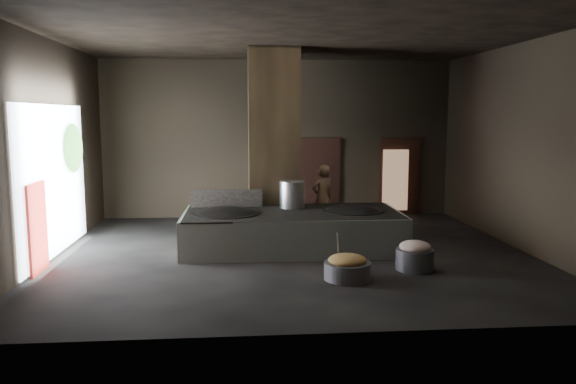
{
  "coord_description": "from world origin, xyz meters",
  "views": [
    {
      "loc": [
        -1.11,
        -11.69,
        2.93
      ],
      "look_at": [
        -0.06,
        0.53,
        1.25
      ],
      "focal_mm": 35.0,
      "sensor_mm": 36.0,
      "label": 1
    }
  ],
  "objects": [
    {
      "name": "doorway_far_glow",
      "position": [
        3.41,
        4.27,
        1.05
      ],
      "size": [
        0.75,
        0.04,
        1.78
      ],
      "primitive_type": "cube",
      "color": "#8C6647",
      "rests_on": "ground"
    },
    {
      "name": "splash_guard",
      "position": [
        -1.43,
        1.16,
        1.03
      ],
      "size": [
        1.65,
        0.09,
        0.41
      ],
      "primitive_type": "cube",
      "rotation": [
        0.0,
        0.0,
        -0.02
      ],
      "color": "black",
      "rests_on": "hearth_platform"
    },
    {
      "name": "wok_left",
      "position": [
        -1.43,
        0.36,
        0.75
      ],
      "size": [
        1.5,
        1.5,
        0.41
      ],
      "primitive_type": "ellipsoid",
      "color": "black",
      "rests_on": "hearth_platform"
    },
    {
      "name": "veg_basin",
      "position": [
        0.79,
        -2.0,
        0.16
      ],
      "size": [
        0.96,
        0.96,
        0.31
      ],
      "primitive_type": "cylinder",
      "rotation": [
        0.0,
        0.0,
        0.14
      ],
      "color": "slate",
      "rests_on": "ground"
    },
    {
      "name": "pillar",
      "position": [
        -0.3,
        1.9,
        2.25
      ],
      "size": [
        1.2,
        1.2,
        4.5
      ],
      "primitive_type": "cube",
      "color": "black",
      "rests_on": "ground"
    },
    {
      "name": "doorway_near_glow",
      "position": [
        1.35,
        4.47,
        1.05
      ],
      "size": [
        0.74,
        0.04,
        1.76
      ],
      "primitive_type": "cube",
      "color": "#8C6647",
      "rests_on": "ground"
    },
    {
      "name": "back_wall",
      "position": [
        0.0,
        4.55,
        2.25
      ],
      "size": [
        10.0,
        0.1,
        4.5
      ],
      "primitive_type": "cube",
      "color": "black",
      "rests_on": "ground"
    },
    {
      "name": "wok_right_rim",
      "position": [
        1.37,
        0.46,
        0.82
      ],
      "size": [
        1.42,
        1.42,
        0.05
      ],
      "primitive_type": "cylinder",
      "color": "black",
      "rests_on": "hearth_platform"
    },
    {
      "name": "ceiling",
      "position": [
        0.0,
        0.0,
        4.55
      ],
      "size": [
        10.0,
        9.0,
        0.1
      ],
      "primitive_type": "cube",
      "color": "black",
      "rests_on": "back_wall"
    },
    {
      "name": "floor",
      "position": [
        0.0,
        0.0,
        -0.05
      ],
      "size": [
        10.0,
        9.0,
        0.1
      ],
      "primitive_type": "cube",
      "color": "black",
      "rests_on": "ground"
    },
    {
      "name": "wok_right",
      "position": [
        1.37,
        0.46,
        0.75
      ],
      "size": [
        1.39,
        1.39,
        0.39
      ],
      "primitive_type": "ellipsoid",
      "color": "black",
      "rests_on": "hearth_platform"
    },
    {
      "name": "meat_basin",
      "position": [
        2.2,
        -1.5,
        0.2
      ],
      "size": [
        0.94,
        0.94,
        0.4
      ],
      "primitive_type": "cylinder",
      "rotation": [
        0.0,
        0.0,
        0.38
      ],
      "color": "slate",
      "rests_on": "ground"
    },
    {
      "name": "front_wall",
      "position": [
        0.0,
        -4.55,
        2.25
      ],
      "size": [
        10.0,
        0.1,
        4.5
      ],
      "primitive_type": "cube",
      "color": "black",
      "rests_on": "ground"
    },
    {
      "name": "meat_fill",
      "position": [
        2.2,
        -1.5,
        0.45
      ],
      "size": [
        0.6,
        0.6,
        0.23
      ],
      "primitive_type": "ellipsoid",
      "color": "tan",
      "rests_on": "meat_basin"
    },
    {
      "name": "doorway_far",
      "position": [
        3.6,
        4.45,
        1.1
      ],
      "size": [
        1.18,
        0.08,
        2.38
      ],
      "primitive_type": "cube",
      "color": "black",
      "rests_on": "ground"
    },
    {
      "name": "ladle",
      "position": [
        0.64,
        -1.85,
        0.55
      ],
      "size": [
        0.12,
        0.33,
        0.6
      ],
      "primitive_type": "cylinder",
      "rotation": [
        0.49,
        0.0,
        -0.3
      ],
      "color": "silver",
      "rests_on": "veg_basin"
    },
    {
      "name": "pavilion_sliver",
      "position": [
        -4.88,
        -1.1,
        0.85
      ],
      "size": [
        0.05,
        0.9,
        1.7
      ],
      "primitive_type": "cube",
      "color": "maroon",
      "rests_on": "ground"
    },
    {
      "name": "doorway_near",
      "position": [
        1.2,
        4.45,
        1.1
      ],
      "size": [
        1.18,
        0.08,
        2.38
      ],
      "primitive_type": "cube",
      "color": "black",
      "rests_on": "ground"
    },
    {
      "name": "veg_fill",
      "position": [
        0.79,
        -2.0,
        0.35
      ],
      "size": [
        0.7,
        0.7,
        0.21
      ],
      "primitive_type": "ellipsoid",
      "color": "#949749",
      "rests_on": "veg_basin"
    },
    {
      "name": "stock_pot",
      "position": [
        0.07,
        0.96,
        1.13
      ],
      "size": [
        0.58,
        0.58,
        0.62
      ],
      "primitive_type": "cylinder",
      "color": "silver",
      "rests_on": "hearth_platform"
    },
    {
      "name": "right_wall",
      "position": [
        5.05,
        0.0,
        2.25
      ],
      "size": [
        0.1,
        9.0,
        4.5
      ],
      "primitive_type": "cube",
      "color": "black",
      "rests_on": "ground"
    },
    {
      "name": "tree_silhouette",
      "position": [
        -4.85,
        1.3,
        2.2
      ],
      "size": [
        0.28,
        1.1,
        1.1
      ],
      "primitive_type": "ellipsoid",
      "color": "#194714",
      "rests_on": "left_opening"
    },
    {
      "name": "hearth_platform",
      "position": [
        0.02,
        0.41,
        0.41
      ],
      "size": [
        4.78,
        2.35,
        0.83
      ],
      "primitive_type": "cube",
      "rotation": [
        0.0,
        0.0,
        -0.02
      ],
      "color": "silver",
      "rests_on": "ground"
    },
    {
      "name": "left_opening",
      "position": [
        -4.95,
        0.2,
        1.6
      ],
      "size": [
        0.04,
        4.2,
        3.1
      ],
      "primitive_type": "cube",
      "color": "white",
      "rests_on": "ground"
    },
    {
      "name": "left_wall",
      "position": [
        -5.05,
        0.0,
        2.25
      ],
      "size": [
        0.1,
        9.0,
        4.5
      ],
      "primitive_type": "cube",
      "color": "black",
      "rests_on": "ground"
    },
    {
      "name": "platform_cap",
      "position": [
        0.02,
        0.41,
        0.82
      ],
      "size": [
        4.64,
        2.23,
        0.03
      ],
      "primitive_type": "cube",
      "color": "black",
      "rests_on": "hearth_platform"
    },
    {
      "name": "wok_left_rim",
      "position": [
        -1.43,
        0.36,
        0.82
      ],
      "size": [
        1.53,
        1.53,
        0.05
      ],
      "primitive_type": "cylinder",
      "color": "black",
      "rests_on": "hearth_platform"
    },
    {
      "name": "cook",
      "position": [
        0.97,
        2.25,
        0.85
      ],
      "size": [
        0.73,
        0.61,
        1.7
      ],
      "primitive_type": "imported",
      "rotation": [
        0.0,
        0.0,
        3.53
      ],
      "color": "#9D7450",
      "rests_on": "ground"
    }
  ]
}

